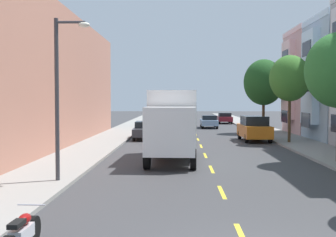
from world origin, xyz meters
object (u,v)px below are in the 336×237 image
object	(u,v)px
parked_suv_navy	(155,118)
moving_sky_sedan	(209,121)
parked_suv_orange	(254,128)
street_tree_farthest	(264,82)
parked_sedan_burgundy	(225,118)
street_tree_third	(290,78)
parked_sedan_charcoal	(145,130)
street_lamp	(61,86)
parked_motorcycle	(22,234)
delivery_box_truck	(174,122)
parked_hatchback_black	(158,118)

from	to	relation	value
parked_suv_navy	moving_sky_sedan	size ratio (longest dim) A/B	1.08
parked_suv_orange	moving_sky_sedan	size ratio (longest dim) A/B	1.08
street_tree_farthest	parked_sedan_burgundy	size ratio (longest dim) A/B	1.51
street_tree_third	parked_sedan_charcoal	xyz separation A→B (m)	(-10.62, 3.47, -3.95)
parked_sedan_burgundy	moving_sky_sedan	world-z (taller)	same
parked_sedan_charcoal	street_lamp	bearing A→B (deg)	-95.23
parked_suv_orange	parked_motorcycle	xyz separation A→B (m)	(-9.01, -25.05, -0.58)
parked_sedan_charcoal	parked_suv_orange	distance (m)	8.58
delivery_box_truck	parked_suv_navy	distance (m)	28.25
parked_suv_navy	parked_motorcycle	size ratio (longest dim) A/B	2.36
street_tree_third	parked_suv_navy	world-z (taller)	street_tree_third
street_tree_farthest	parked_suv_orange	size ratio (longest dim) A/B	1.41
street_tree_farthest	delivery_box_truck	xyz separation A→B (m)	(-8.19, -18.54, -2.77)
parked_sedan_charcoal	street_tree_farthest	bearing A→B (deg)	31.03
street_tree_farthest	street_lamp	world-z (taller)	street_tree_farthest
parked_sedan_charcoal	parked_sedan_burgundy	size ratio (longest dim) A/B	1.00
street_tree_third	parked_hatchback_black	xyz separation A→B (m)	(-10.63, 25.32, -3.95)
parked_hatchback_black	parked_sedan_charcoal	bearing A→B (deg)	-89.98
delivery_box_truck	street_tree_third	bearing A→B (deg)	46.69
delivery_box_truck	parked_motorcycle	distance (m)	14.58
parked_sedan_burgundy	parked_motorcycle	world-z (taller)	parked_sedan_burgundy
delivery_box_truck	parked_sedan_charcoal	distance (m)	12.46
street_tree_third	street_tree_farthest	world-z (taller)	street_tree_farthest
street_tree_farthest	parked_suv_navy	size ratio (longest dim) A/B	1.41
moving_sky_sedan	parked_suv_orange	bearing A→B (deg)	-80.91
street_lamp	parked_suv_orange	xyz separation A→B (m)	(10.19, 17.48, -2.74)
parked_sedan_burgundy	street_tree_third	bearing A→B (deg)	-85.91
street_lamp	parked_sedan_burgundy	size ratio (longest dim) A/B	1.35
parked_sedan_burgundy	parked_suv_navy	size ratio (longest dim) A/B	0.93
parked_suv_navy	street_lamp	bearing A→B (deg)	-92.62
parked_suv_orange	parked_sedan_burgundy	xyz separation A→B (m)	(0.22, 24.70, -0.24)
street_tree_third	parked_motorcycle	size ratio (longest dim) A/B	3.03
moving_sky_sedan	parked_sedan_charcoal	bearing A→B (deg)	-113.15
street_tree_third	moving_sky_sedan	distance (m)	18.56
street_tree_farthest	parked_suv_orange	world-z (taller)	street_tree_farthest
street_tree_farthest	moving_sky_sedan	world-z (taller)	street_tree_farthest
parked_sedan_charcoal	parked_sedan_burgundy	bearing A→B (deg)	69.62
parked_hatchback_black	street_lamp	bearing A→B (deg)	-92.41
street_tree_farthest	parked_suv_orange	distance (m)	8.83
street_tree_third	parked_suv_orange	world-z (taller)	street_tree_third
street_tree_farthest	parked_hatchback_black	world-z (taller)	street_tree_farthest
parked_suv_orange	parked_suv_navy	world-z (taller)	same
parked_hatchback_black	parked_sedan_burgundy	bearing A→B (deg)	10.10
street_tree_third	parked_motorcycle	world-z (taller)	street_tree_third
parked_motorcycle	street_lamp	bearing A→B (deg)	98.89
parked_suv_navy	parked_sedan_charcoal	bearing A→B (deg)	-89.54
street_tree_third	delivery_box_truck	world-z (taller)	street_tree_third
street_tree_third	street_tree_farthest	distance (m)	9.85
moving_sky_sedan	street_lamp	bearing A→B (deg)	-103.25
moving_sky_sedan	parked_hatchback_black	bearing A→B (deg)	127.75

